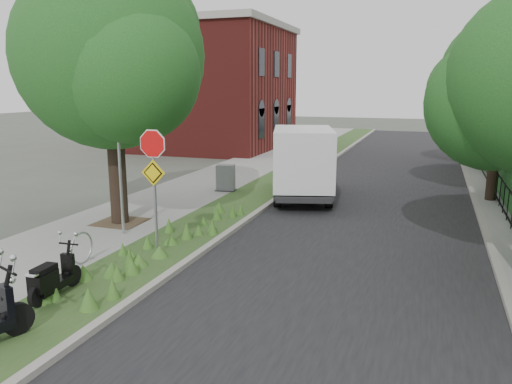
{
  "coord_description": "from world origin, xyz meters",
  "views": [
    {
      "loc": [
        4.87,
        -9.72,
        4.2
      ],
      "look_at": [
        0.29,
        3.17,
        1.3
      ],
      "focal_mm": 35.0,
      "sensor_mm": 36.0,
      "label": 1
    }
  ],
  "objects_px": {
    "scooter_near": "(50,282)",
    "box_truck": "(302,160)",
    "sign_assembly": "(153,166)",
    "utility_cabinet": "(226,178)"
  },
  "relations": [
    {
      "from": "scooter_near",
      "to": "box_truck",
      "type": "distance_m",
      "value": 11.09
    },
    {
      "from": "sign_assembly",
      "to": "utility_cabinet",
      "type": "distance_m",
      "value": 8.0
    },
    {
      "from": "box_truck",
      "to": "utility_cabinet",
      "type": "height_order",
      "value": "box_truck"
    },
    {
      "from": "sign_assembly",
      "to": "scooter_near",
      "type": "height_order",
      "value": "sign_assembly"
    },
    {
      "from": "sign_assembly",
      "to": "box_truck",
      "type": "height_order",
      "value": "sign_assembly"
    },
    {
      "from": "utility_cabinet",
      "to": "scooter_near",
      "type": "bearing_deg",
      "value": -85.6
    },
    {
      "from": "sign_assembly",
      "to": "utility_cabinet",
      "type": "xyz_separation_m",
      "value": [
        -1.4,
        7.68,
        -1.71
      ]
    },
    {
      "from": "scooter_near",
      "to": "box_truck",
      "type": "relative_size",
      "value": 0.28
    },
    {
      "from": "sign_assembly",
      "to": "box_truck",
      "type": "relative_size",
      "value": 0.59
    },
    {
      "from": "utility_cabinet",
      "to": "sign_assembly",
      "type": "bearing_deg",
      "value": -79.67
    }
  ]
}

